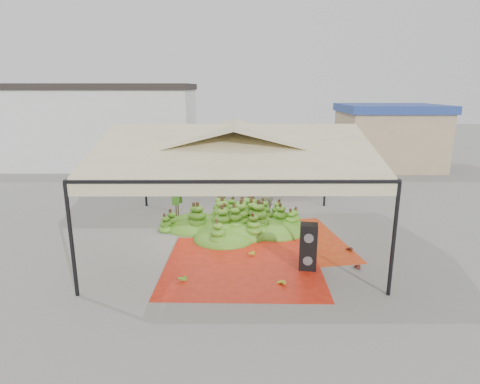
{
  "coord_description": "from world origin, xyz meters",
  "views": [
    {
      "loc": [
        0.14,
        -13.3,
        5.19
      ],
      "look_at": [
        0.2,
        1.5,
        1.3
      ],
      "focal_mm": 30.0,
      "sensor_mm": 36.0,
      "label": 1
    }
  ],
  "objects_px": {
    "banana_heap": "(236,215)",
    "speaker_stack": "(308,247)",
    "truck_right": "(305,161)",
    "vendor": "(267,194)",
    "truck_left": "(222,155)"
  },
  "relations": [
    {
      "from": "speaker_stack",
      "to": "vendor",
      "type": "xyz_separation_m",
      "value": [
        -0.8,
        5.66,
        0.07
      ]
    },
    {
      "from": "banana_heap",
      "to": "truck_left",
      "type": "distance_m",
      "value": 8.64
    },
    {
      "from": "truck_left",
      "to": "truck_right",
      "type": "distance_m",
      "value": 4.78
    },
    {
      "from": "banana_heap",
      "to": "speaker_stack",
      "type": "distance_m",
      "value": 3.95
    },
    {
      "from": "speaker_stack",
      "to": "vendor",
      "type": "distance_m",
      "value": 5.72
    },
    {
      "from": "vendor",
      "to": "truck_right",
      "type": "height_order",
      "value": "truck_right"
    },
    {
      "from": "banana_heap",
      "to": "speaker_stack",
      "type": "xyz_separation_m",
      "value": [
        2.12,
        -3.33,
        0.1
      ]
    },
    {
      "from": "speaker_stack",
      "to": "truck_right",
      "type": "xyz_separation_m",
      "value": [
        1.54,
        10.32,
        0.66
      ]
    },
    {
      "from": "speaker_stack",
      "to": "truck_left",
      "type": "xyz_separation_m",
      "value": [
        -2.98,
        11.89,
        0.69
      ]
    },
    {
      "from": "speaker_stack",
      "to": "truck_right",
      "type": "height_order",
      "value": "truck_right"
    },
    {
      "from": "vendor",
      "to": "truck_left",
      "type": "xyz_separation_m",
      "value": [
        -2.17,
        6.23,
        0.63
      ]
    },
    {
      "from": "banana_heap",
      "to": "truck_right",
      "type": "distance_m",
      "value": 7.92
    },
    {
      "from": "banana_heap",
      "to": "truck_right",
      "type": "relative_size",
      "value": 0.82
    },
    {
      "from": "vendor",
      "to": "speaker_stack",
      "type": "bearing_deg",
      "value": 97.0
    },
    {
      "from": "speaker_stack",
      "to": "truck_right",
      "type": "distance_m",
      "value": 10.45
    }
  ]
}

